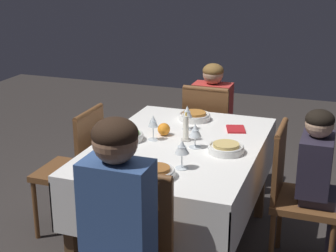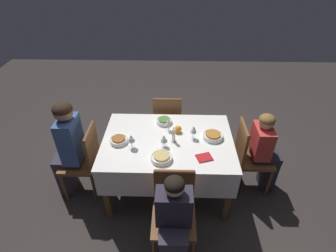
# 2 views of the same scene
# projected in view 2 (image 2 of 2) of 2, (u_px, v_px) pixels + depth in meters

# --- Properties ---
(ground_plane) EXTENTS (8.00, 8.00, 0.00)m
(ground_plane) POSITION_uv_depth(u_px,v_px,m) (168.00, 187.00, 3.20)
(ground_plane) COLOR #332D2B
(dining_table) EXTENTS (1.38, 0.97, 0.74)m
(dining_table) POSITION_uv_depth(u_px,v_px,m) (168.00, 147.00, 2.82)
(dining_table) COLOR white
(dining_table) RESTS_ON ground_plane
(chair_west) EXTENTS (0.39, 0.39, 0.89)m
(chair_west) POSITION_uv_depth(u_px,v_px,m) (85.00, 159.00, 2.87)
(chair_west) COLOR brown
(chair_west) RESTS_ON ground_plane
(chair_south) EXTENTS (0.39, 0.39, 0.89)m
(chair_south) POSITION_uv_depth(u_px,v_px,m) (174.00, 211.00, 2.33)
(chair_south) COLOR brown
(chair_south) RESTS_ON ground_plane
(chair_east) EXTENTS (0.39, 0.39, 0.89)m
(chair_east) POSITION_uv_depth(u_px,v_px,m) (249.00, 154.00, 2.93)
(chair_east) COLOR brown
(chair_east) RESTS_ON ground_plane
(chair_north) EXTENTS (0.39, 0.39, 0.89)m
(chair_north) POSITION_uv_depth(u_px,v_px,m) (168.00, 120.00, 3.48)
(chair_north) COLOR brown
(chair_north) RESTS_ON ground_plane
(person_adult_denim) EXTENTS (0.34, 0.30, 1.21)m
(person_adult_denim) POSITION_uv_depth(u_px,v_px,m) (68.00, 146.00, 2.77)
(person_adult_denim) COLOR #383342
(person_adult_denim) RESTS_ON ground_plane
(person_child_dark) EXTENTS (0.30, 0.33, 1.01)m
(person_child_dark) POSITION_uv_depth(u_px,v_px,m) (174.00, 223.00, 2.17)
(person_child_dark) COLOR #383342
(person_child_dark) RESTS_ON ground_plane
(person_child_red) EXTENTS (0.33, 0.30, 1.03)m
(person_child_red) POSITION_uv_depth(u_px,v_px,m) (265.00, 150.00, 2.89)
(person_child_red) COLOR #282833
(person_child_red) RESTS_ON ground_plane
(bowl_west) EXTENTS (0.19, 0.19, 0.06)m
(bowl_west) POSITION_uv_depth(u_px,v_px,m) (119.00, 140.00, 2.72)
(bowl_west) COLOR white
(bowl_west) RESTS_ON dining_table
(wine_glass_west) EXTENTS (0.08, 0.08, 0.16)m
(wine_glass_west) POSITION_uv_depth(u_px,v_px,m) (131.00, 139.00, 2.59)
(wine_glass_west) COLOR white
(wine_glass_west) RESTS_ON dining_table
(bowl_south) EXTENTS (0.21, 0.21, 0.06)m
(bowl_south) POSITION_uv_depth(u_px,v_px,m) (162.00, 157.00, 2.50)
(bowl_south) COLOR white
(bowl_south) RESTS_ON dining_table
(wine_glass_south) EXTENTS (0.07, 0.07, 0.15)m
(wine_glass_south) POSITION_uv_depth(u_px,v_px,m) (164.00, 139.00, 2.62)
(wine_glass_south) COLOR white
(wine_glass_south) RESTS_ON dining_table
(bowl_east) EXTENTS (0.22, 0.22, 0.06)m
(bowl_east) POSITION_uv_depth(u_px,v_px,m) (213.00, 136.00, 2.78)
(bowl_east) COLOR white
(bowl_east) RESTS_ON dining_table
(wine_glass_east) EXTENTS (0.07, 0.07, 0.16)m
(wine_glass_east) POSITION_uv_depth(u_px,v_px,m) (194.00, 130.00, 2.72)
(wine_glass_east) COLOR white
(wine_glass_east) RESTS_ON dining_table
(bowl_north) EXTENTS (0.18, 0.18, 0.06)m
(bowl_north) POSITION_uv_depth(u_px,v_px,m) (164.00, 121.00, 3.00)
(bowl_north) COLOR white
(bowl_north) RESTS_ON dining_table
(wine_glass_north) EXTENTS (0.07, 0.07, 0.16)m
(wine_glass_north) POSITION_uv_depth(u_px,v_px,m) (169.00, 122.00, 2.84)
(wine_glass_north) COLOR white
(wine_glass_north) RESTS_ON dining_table
(candle_centerpiece) EXTENTS (0.06, 0.06, 0.18)m
(candle_centerpiece) POSITION_uv_depth(u_px,v_px,m) (174.00, 136.00, 2.70)
(candle_centerpiece) COLOR beige
(candle_centerpiece) RESTS_ON dining_table
(orange_fruit) EXTENTS (0.08, 0.08, 0.08)m
(orange_fruit) POSITION_uv_depth(u_px,v_px,m) (178.00, 129.00, 2.85)
(orange_fruit) COLOR orange
(orange_fruit) RESTS_ON dining_table
(napkin_red_folded) EXTENTS (0.18, 0.16, 0.01)m
(napkin_red_folded) POSITION_uv_depth(u_px,v_px,m) (204.00, 157.00, 2.54)
(napkin_red_folded) COLOR red
(napkin_red_folded) RESTS_ON dining_table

